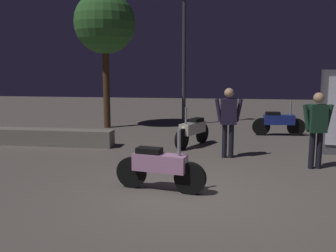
# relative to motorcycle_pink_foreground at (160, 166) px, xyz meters

# --- Properties ---
(ground_plane) EXTENTS (40.00, 40.00, 0.00)m
(ground_plane) POSITION_rel_motorcycle_pink_foreground_xyz_m (0.60, -0.10, -0.44)
(ground_plane) COLOR #605951
(motorcycle_pink_foreground) EXTENTS (1.65, 0.48, 1.11)m
(motorcycle_pink_foreground) POSITION_rel_motorcycle_pink_foreground_xyz_m (0.00, 0.00, 0.00)
(motorcycle_pink_foreground) COLOR black
(motorcycle_pink_foreground) RESTS_ON ground_plane
(motorcycle_white_parked_left) EXTENTS (0.83, 1.53, 1.11)m
(motorcycle_white_parked_left) POSITION_rel_motorcycle_pink_foreground_xyz_m (0.29, 3.82, 0.00)
(motorcycle_white_parked_left) COLOR black
(motorcycle_white_parked_left) RESTS_ON ground_plane
(motorcycle_blue_parked_right) EXTENTS (1.66, 0.37, 1.11)m
(motorcycle_blue_parked_right) POSITION_rel_motorcycle_pink_foreground_xyz_m (2.88, 5.82, 0.00)
(motorcycle_blue_parked_right) COLOR black
(motorcycle_blue_parked_right) RESTS_ON ground_plane
(person_rider_beside) EXTENTS (0.67, 0.28, 1.68)m
(person_rider_beside) POSITION_rel_motorcycle_pink_foreground_xyz_m (1.23, 2.62, 0.56)
(person_rider_beside) COLOR black
(person_rider_beside) RESTS_ON ground_plane
(person_bystander_far) EXTENTS (0.67, 0.30, 1.64)m
(person_bystander_far) POSITION_rel_motorcycle_pink_foreground_xyz_m (3.07, 1.90, 0.53)
(person_bystander_far) COLOR black
(person_bystander_far) RESTS_ON ground_plane
(streetlamp_near) EXTENTS (0.36, 0.36, 4.91)m
(streetlamp_near) POSITION_rel_motorcycle_pink_foreground_xyz_m (-0.35, 7.66, 2.69)
(streetlamp_near) COLOR #38383D
(streetlamp_near) RESTS_ON ground_plane
(tree_left_bg) EXTENTS (2.14, 2.14, 4.77)m
(tree_left_bg) POSITION_rel_motorcycle_pink_foreground_xyz_m (-3.02, 6.61, 3.22)
(tree_left_bg) COLOR #4C331E
(tree_left_bg) RESTS_ON ground_plane
(planter_wall_low) EXTENTS (3.80, 0.50, 0.45)m
(planter_wall_low) POSITION_rel_motorcycle_pink_foreground_xyz_m (-3.78, 3.40, -0.21)
(planter_wall_low) COLOR gray
(planter_wall_low) RESTS_ON ground_plane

